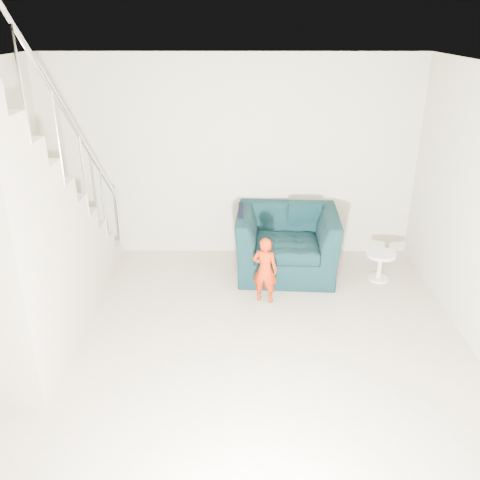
% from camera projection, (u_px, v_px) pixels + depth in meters
% --- Properties ---
extents(floor, '(5.50, 5.50, 0.00)m').
position_uv_depth(floor, '(223.00, 373.00, 4.79)').
color(floor, tan).
rests_on(floor, ground).
extents(ceiling, '(5.50, 5.50, 0.00)m').
position_uv_depth(ceiling, '(218.00, 74.00, 3.70)').
color(ceiling, silver).
rests_on(ceiling, back_wall).
extents(back_wall, '(5.00, 0.00, 5.00)m').
position_uv_depth(back_wall, '(229.00, 159.00, 6.76)').
color(back_wall, '#AEA88D').
rests_on(back_wall, floor).
extents(armchair, '(1.33, 1.18, 0.83)m').
position_uv_depth(armchair, '(287.00, 243.00, 6.55)').
color(armchair, black).
rests_on(armchair, floor).
extents(toddler, '(0.34, 0.27, 0.81)m').
position_uv_depth(toddler, '(265.00, 270.00, 5.86)').
color(toddler, '#8D1A04').
rests_on(toddler, floor).
extents(side_table, '(0.37, 0.37, 0.37)m').
position_uv_depth(side_table, '(380.00, 262.00, 6.41)').
color(side_table, silver).
rests_on(side_table, floor).
extents(staircase, '(1.02, 3.03, 3.62)m').
position_uv_depth(staircase, '(18.00, 257.00, 4.92)').
color(staircase, '#ADA089').
rests_on(staircase, floor).
extents(cushion, '(0.44, 0.21, 0.43)m').
position_uv_depth(cushion, '(304.00, 216.00, 6.76)').
color(cushion, black).
rests_on(cushion, armchair).
extents(throw, '(0.06, 0.57, 0.64)m').
position_uv_depth(throw, '(241.00, 233.00, 6.57)').
color(throw, black).
rests_on(throw, armchair).
extents(phone, '(0.03, 0.05, 0.10)m').
position_uv_depth(phone, '(272.00, 247.00, 5.72)').
color(phone, black).
rests_on(phone, toddler).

